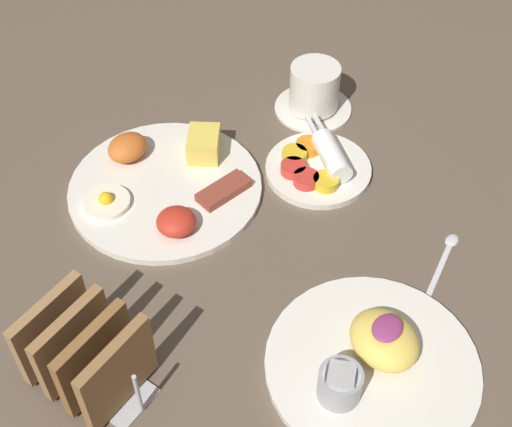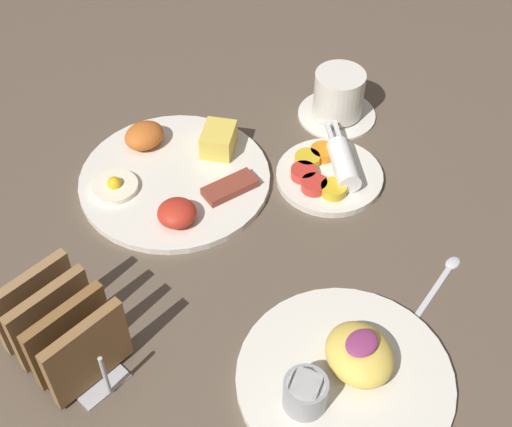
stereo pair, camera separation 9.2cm
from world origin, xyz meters
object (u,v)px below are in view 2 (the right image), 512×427
(plate_condiments, at_px, (329,172))
(coffee_cup, at_px, (338,97))
(plate_breakfast, at_px, (175,174))
(plate_foreground, at_px, (345,373))
(toast_rack, at_px, (62,330))

(plate_condiments, xyz_separation_m, coffee_cup, (0.12, 0.08, 0.02))
(plate_breakfast, height_order, plate_foreground, plate_foreground)
(plate_foreground, height_order, toast_rack, toast_rack)
(plate_foreground, bearing_deg, coffee_cup, 40.29)
(plate_condiments, xyz_separation_m, plate_foreground, (-0.24, -0.22, 0.00))
(plate_breakfast, distance_m, coffee_cup, 0.28)
(plate_condiments, relative_size, plate_foreground, 0.64)
(plate_foreground, bearing_deg, plate_breakfast, 77.38)
(coffee_cup, bearing_deg, toast_rack, -174.79)
(plate_breakfast, bearing_deg, plate_condiments, -45.61)
(plate_condiments, xyz_separation_m, toast_rack, (-0.43, 0.03, 0.04))
(plate_foreground, height_order, coffee_cup, coffee_cup)
(plate_breakfast, distance_m, toast_rack, 0.30)
(plate_foreground, relative_size, toast_rack, 1.64)
(plate_condiments, relative_size, coffee_cup, 1.29)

